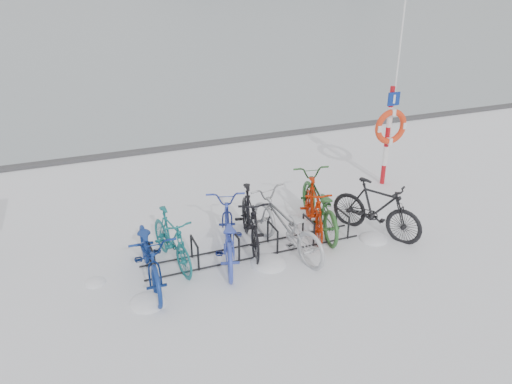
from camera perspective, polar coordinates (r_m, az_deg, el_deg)
name	(u,v)px	position (r m, az deg, el deg)	size (l,w,h in m)	color
ground	(254,251)	(8.98, -0.24, -6.80)	(900.00, 900.00, 0.00)	white
quay_edge	(176,147)	(14.12, -9.10, 5.06)	(400.00, 0.25, 0.10)	#3F3F42
bike_rack	(254,243)	(8.89, -0.24, -5.80)	(4.00, 0.48, 0.46)	black
lifebuoy_station	(390,127)	(11.57, 15.10, 7.21)	(0.80, 0.23, 4.16)	#AC0D16
bike_0	(150,252)	(8.14, -12.05, -6.68)	(0.70, 2.00, 1.05)	navy
bike_1	(171,237)	(8.55, -9.64, -5.13)	(0.46, 1.63, 0.98)	#156469
bike_2	(227,231)	(8.56, -3.30, -4.49)	(0.69, 1.99, 1.04)	#3246B3
bike_3	(250,218)	(8.92, -0.69, -2.95)	(0.52, 1.84, 1.10)	black
bike_4	(286,223)	(8.78, 3.40, -3.60)	(0.72, 2.05, 1.08)	#A6A8AD
bike_5	(314,207)	(9.46, 6.65, -1.72)	(0.48, 1.71, 1.03)	#A81E03
bike_6	(319,202)	(9.61, 7.18, -1.10)	(0.72, 2.07, 1.09)	#295B28
bike_7	(377,207)	(9.59, 13.63, -1.69)	(0.51, 1.82, 1.10)	black
snow_drifts	(282,254)	(8.93, 2.99, -7.04)	(6.00, 1.77, 0.22)	white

